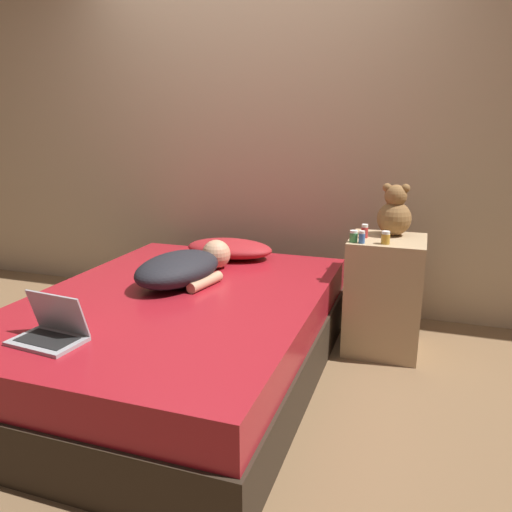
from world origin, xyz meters
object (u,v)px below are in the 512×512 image
at_px(pillow, 229,248).
at_px(teddy_bear, 395,213).
at_px(laptop, 51,330).
at_px(bottle_amber, 386,238).
at_px(bottle_green, 354,236).
at_px(bottle_red, 365,231).
at_px(bottle_blue, 362,237).
at_px(person_lying, 184,267).

xyz_separation_m(pillow, teddy_bear, (1.06, -0.01, 0.30)).
xyz_separation_m(laptop, bottle_amber, (1.24, 1.23, 0.22)).
height_order(pillow, bottle_green, bottle_green).
xyz_separation_m(laptop, bottle_red, (1.12, 1.35, 0.22)).
bearing_deg(bottle_blue, laptop, -132.74).
relative_size(bottle_green, bottle_amber, 0.92).
height_order(person_lying, bottle_amber, bottle_amber).
bearing_deg(laptop, bottle_red, 56.16).
height_order(laptop, bottle_amber, bottle_amber).
bearing_deg(pillow, bottle_blue, -16.84).
bearing_deg(bottle_green, laptop, -131.17).
height_order(bottle_green, bottle_red, bottle_red).
height_order(teddy_bear, bottle_red, teddy_bear).
xyz_separation_m(person_lying, bottle_green, (0.91, 0.32, 0.18)).
distance_m(pillow, bottle_red, 0.94).
distance_m(person_lying, laptop, 0.92).
height_order(person_lying, teddy_bear, teddy_bear).
relative_size(pillow, teddy_bear, 1.92).
height_order(pillow, person_lying, person_lying).
distance_m(bottle_green, bottle_red, 0.14).
distance_m(person_lying, bottle_green, 0.98).
bearing_deg(bottle_red, bottle_green, -108.96).
bearing_deg(teddy_bear, bottle_red, -141.47).
relative_size(pillow, laptop, 1.90).
height_order(bottle_blue, bottle_amber, bottle_amber).
bearing_deg(teddy_bear, laptop, -130.67).
bearing_deg(bottle_blue, pillow, 163.16).
relative_size(pillow, bottle_amber, 8.18).
bearing_deg(bottle_green, bottle_red, 71.04).
relative_size(laptop, bottle_green, 4.66).
xyz_separation_m(laptop, teddy_bear, (1.27, 1.48, 0.32)).
bearing_deg(teddy_bear, bottle_green, -128.13).
distance_m(person_lying, bottle_amber, 1.15).
xyz_separation_m(pillow, bottle_green, (0.86, -0.26, 0.20)).
height_order(bottle_green, bottle_blue, bottle_blue).
bearing_deg(bottle_green, bottle_amber, 3.20).
distance_m(bottle_blue, bottle_amber, 0.13).
bearing_deg(bottle_red, person_lying, -154.46).
bearing_deg(laptop, teddy_bear, 54.95).
bearing_deg(bottle_amber, teddy_bear, 84.20).
xyz_separation_m(bottle_blue, bottle_amber, (0.13, 0.02, 0.00)).
bearing_deg(pillow, laptop, -98.01).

